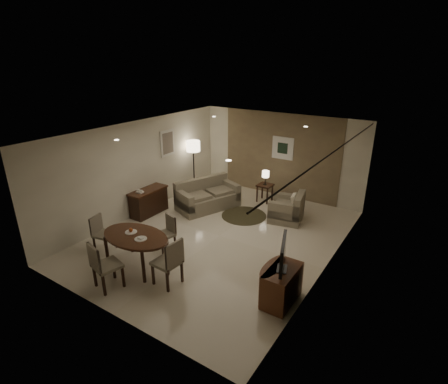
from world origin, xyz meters
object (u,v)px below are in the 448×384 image
Objects in this scene: dining_table at (137,251)px; chair_left at (104,234)px; armchair at (287,206)px; floor_lamp at (194,167)px; chair_far at (164,234)px; sofa at (208,195)px; chair_right at (167,261)px; chair_near at (107,265)px; tv_cabinet at (282,285)px; side_table at (265,193)px; console_desk at (149,202)px.

chair_left is (-1.14, 0.06, 0.05)m from dining_table.
floor_lamp is at bearing -106.87° from armchair.
floor_lamp reaches higher than dining_table.
chair_far is at bearing 86.66° from dining_table.
chair_right is at bearing -134.77° from sofa.
chair_near is 1.16m from chair_right.
chair_far is 0.84× the size of chair_right.
tv_cabinet is at bearing -140.52° from chair_near.
dining_table reaches higher than side_table.
dining_table is 0.85m from chair_near.
console_desk is 2.12× the size of side_table.
tv_cabinet is 3.59m from armchair.
armchair is at bearing 65.70° from dining_table.
dining_table is 1.58× the size of chair_right.
chair_near reaches higher than dining_table.
side_table is (-2.48, 4.19, -0.07)m from tv_cabinet.
chair_left is at bearing 177.10° from dining_table.
side_table is at bearing -18.74° from sofa.
tv_cabinet is at bearing 112.46° from chair_right.
console_desk is 3.53m from chair_right.
chair_left is (-1.22, 0.90, -0.08)m from chair_near.
chair_right is at bearing -23.17° from armchair.
side_table is at bearing -82.06° from chair_near.
chair_far is 4.04m from side_table.
chair_far reaches higher than dining_table.
console_desk is at bearing -44.68° from chair_near.
chair_left is at bearing -73.88° from console_desk.
sofa is (-0.54, 3.41, 0.05)m from dining_table.
dining_table is at bearing -36.25° from armchair.
chair_right is at bearing -6.47° from dining_table.
armchair is (2.33, 0.54, -0.03)m from sofa.
chair_right is (0.90, 0.73, 0.01)m from chair_near.
console_desk is 1.33× the size of tv_cabinet.
floor_lamp is (-2.37, -0.57, 0.60)m from side_table.
armchair is at bearing -4.91° from floor_lamp.
floor_lamp is at bearing 111.91° from dining_table.
chair_near is at bearing -154.37° from tv_cabinet.
chair_right reaches higher than sofa.
tv_cabinet is 1.05× the size of chair_far.
floor_lamp is (-1.79, 5.09, 0.38)m from chair_near.
chair_left reaches higher than dining_table.
tv_cabinet is 0.49× the size of sofa.
floor_lamp is at bearing 143.32° from tv_cabinet.
chair_left is at bearing -48.90° from armchair.
chair_near is (0.08, -0.84, 0.13)m from dining_table.
armchair is 3.54m from floor_lamp.
floor_lamp reaches higher than chair_far.
console_desk is 1.75m from sofa.
floor_lamp reaches higher than tv_cabinet.
floor_lamp is (-2.69, 4.36, 0.37)m from chair_right.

